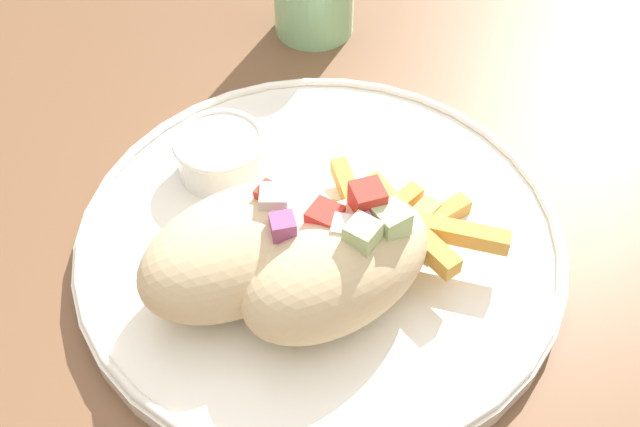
{
  "coord_description": "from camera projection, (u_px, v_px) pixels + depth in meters",
  "views": [
    {
      "loc": [
        -0.21,
        -0.23,
        1.12
      ],
      "look_at": [
        0.03,
        -0.03,
        0.76
      ],
      "focal_mm": 42.0,
      "sensor_mm": 36.0,
      "label": 1
    }
  ],
  "objects": [
    {
      "name": "fries_pile",
      "position": [
        395.0,
        225.0,
        0.48
      ],
      "size": [
        0.09,
        0.13,
        0.03
      ],
      "color": "gold",
      "rests_on": "plate"
    },
    {
      "name": "sauce_ramekin",
      "position": [
        220.0,
        152.0,
        0.51
      ],
      "size": [
        0.06,
        0.06,
        0.03
      ],
      "color": "white",
      "rests_on": "plate"
    },
    {
      "name": "pita_sandwich_near",
      "position": [
        338.0,
        266.0,
        0.43
      ],
      "size": [
        0.14,
        0.1,
        0.08
      ],
      "rotation": [
        0.0,
        0.0,
        -0.19
      ],
      "color": "beige",
      "rests_on": "plate"
    },
    {
      "name": "pita_sandwich_far",
      "position": [
        242.0,
        249.0,
        0.44
      ],
      "size": [
        0.15,
        0.11,
        0.07
      ],
      "rotation": [
        0.0,
        0.0,
        -0.29
      ],
      "color": "beige",
      "rests_on": "plate"
    },
    {
      "name": "plate",
      "position": [
        320.0,
        238.0,
        0.49
      ],
      "size": [
        0.32,
        0.32,
        0.02
      ],
      "color": "white",
      "rests_on": "table"
    },
    {
      "name": "table",
      "position": [
        268.0,
        306.0,
        0.55
      ],
      "size": [
        1.34,
        1.34,
        0.73
      ],
      "color": "brown",
      "rests_on": "ground_plane"
    }
  ]
}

